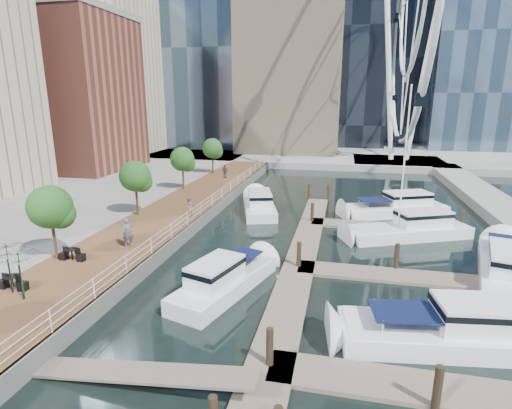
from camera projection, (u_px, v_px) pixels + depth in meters
name	position (u px, v px, depth m)	size (l,w,h in m)	color
ground	(214.00, 332.00, 18.53)	(520.00, 520.00, 0.00)	black
boardwalk	(170.00, 218.00, 34.45)	(6.00, 60.00, 1.00)	brown
seawall	(202.00, 221.00, 33.82)	(0.25, 60.00, 1.00)	#595954
land_far	(326.00, 135.00, 114.67)	(200.00, 114.00, 1.00)	gray
pier	(398.00, 163.00, 64.54)	(14.00, 12.00, 1.00)	gray
railing	(201.00, 209.00, 33.58)	(0.10, 60.00, 1.05)	white
floating_docks	(378.00, 256.00, 26.15)	(16.00, 34.00, 2.60)	#6D6051
midrise_condos	(14.00, 74.00, 47.46)	(19.00, 67.00, 28.00)	#BCAD8E
street_trees	(135.00, 176.00, 33.04)	(2.60, 42.60, 4.60)	#3F2B1C
yacht_foreground	(453.00, 345.00, 17.51)	(2.89, 10.78, 2.15)	white
pedestrian_near	(128.00, 233.00, 26.22)	(0.71, 0.47, 1.95)	#53576E
pedestrian_mid	(189.00, 207.00, 33.00)	(0.82, 0.64, 1.68)	#85765C
pedestrian_far	(225.00, 171.00, 49.22)	(1.02, 0.42, 1.74)	#363B43
moored_yachts	(387.00, 245.00, 29.52)	(23.37, 35.64, 11.50)	white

